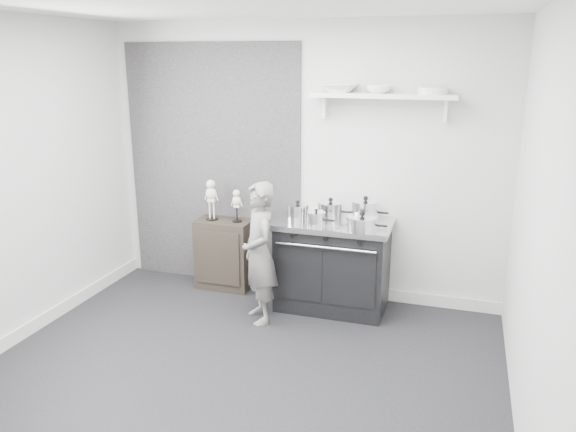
% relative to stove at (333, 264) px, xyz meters
% --- Properties ---
extents(ground, '(4.00, 4.00, 0.00)m').
position_rel_stove_xyz_m(ground, '(-0.42, -1.48, -0.44)').
color(ground, black).
rests_on(ground, ground).
extents(room_shell, '(4.02, 3.62, 2.71)m').
position_rel_stove_xyz_m(room_shell, '(-0.51, -1.33, 1.20)').
color(room_shell, silver).
rests_on(room_shell, ground).
extents(wall_shelf, '(1.30, 0.26, 0.24)m').
position_rel_stove_xyz_m(wall_shelf, '(0.38, 0.20, 1.57)').
color(wall_shelf, white).
rests_on(wall_shelf, room_shell).
extents(stove, '(1.08, 0.68, 0.87)m').
position_rel_stove_xyz_m(stove, '(0.00, 0.00, 0.00)').
color(stove, black).
rests_on(stove, ground).
extents(side_cabinet, '(0.56, 0.33, 0.73)m').
position_rel_stove_xyz_m(side_cabinet, '(-1.19, 0.13, -0.07)').
color(side_cabinet, black).
rests_on(side_cabinet, ground).
extents(child, '(0.53, 0.57, 1.31)m').
position_rel_stove_xyz_m(child, '(-0.57, -0.49, 0.21)').
color(child, slate).
rests_on(child, ground).
extents(pot_front_left, '(0.30, 0.22, 0.19)m').
position_rel_stove_xyz_m(pot_front_left, '(-0.34, -0.07, 0.51)').
color(pot_front_left, silver).
rests_on(pot_front_left, stove).
extents(pot_back_left, '(0.34, 0.25, 0.20)m').
position_rel_stove_xyz_m(pot_back_left, '(-0.06, 0.10, 0.51)').
color(pot_back_left, silver).
rests_on(pot_back_left, stove).
extents(pot_back_right, '(0.35, 0.26, 0.24)m').
position_rel_stove_xyz_m(pot_back_right, '(0.27, 0.11, 0.53)').
color(pot_back_right, silver).
rests_on(pot_back_right, stove).
extents(pot_front_right, '(0.36, 0.27, 0.18)m').
position_rel_stove_xyz_m(pot_front_right, '(0.30, -0.21, 0.50)').
color(pot_front_right, silver).
rests_on(pot_front_right, stove).
extents(pot_front_center, '(0.26, 0.17, 0.15)m').
position_rel_stove_xyz_m(pot_front_center, '(-0.13, -0.17, 0.49)').
color(pot_front_center, silver).
rests_on(pot_front_center, stove).
extents(skeleton_full, '(0.14, 0.09, 0.48)m').
position_rel_stove_xyz_m(skeleton_full, '(-1.32, 0.13, 0.54)').
color(skeleton_full, beige).
rests_on(skeleton_full, side_cabinet).
extents(skeleton_torso, '(0.11, 0.07, 0.38)m').
position_rel_stove_xyz_m(skeleton_torso, '(-1.04, 0.13, 0.49)').
color(skeleton_torso, beige).
rests_on(skeleton_torso, side_cabinet).
extents(bowl_large, '(0.33, 0.33, 0.08)m').
position_rel_stove_xyz_m(bowl_large, '(-0.02, 0.19, 1.64)').
color(bowl_large, white).
rests_on(bowl_large, wall_shelf).
extents(bowl_small, '(0.22, 0.22, 0.07)m').
position_rel_stove_xyz_m(bowl_small, '(0.34, 0.19, 1.64)').
color(bowl_small, white).
rests_on(bowl_small, wall_shelf).
extents(plate_stack, '(0.26, 0.26, 0.06)m').
position_rel_stove_xyz_m(plate_stack, '(0.81, 0.19, 1.63)').
color(plate_stack, white).
rests_on(plate_stack, wall_shelf).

